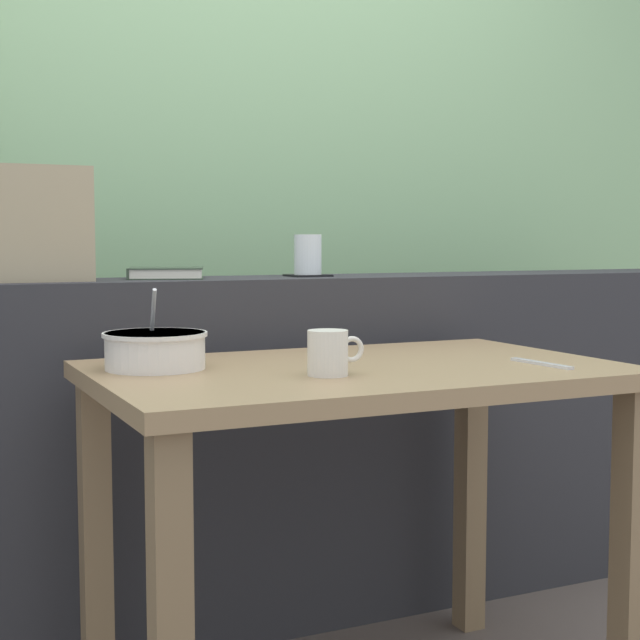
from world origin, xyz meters
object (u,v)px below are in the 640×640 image
Objects in this scene: fork_utensil at (541,363)px; ceramic_mug at (329,353)px; breakfast_table at (356,427)px; soup_bowl at (155,351)px; juice_glass at (308,257)px; throw_pillow at (17,224)px; closed_book at (166,273)px; coaster_square at (308,275)px.

fork_utensil is 1.50× the size of ceramic_mug.
breakfast_table is 5.10× the size of soup_bowl.
juice_glass is 0.72m from throw_pillow.
closed_book is 1.08× the size of soup_bowl.
juice_glass is at bearing 68.89° from ceramic_mug.
throw_pillow is 0.53m from soup_bowl.
closed_book is 0.37m from throw_pillow.
coaster_square reaches higher than breakfast_table.
closed_book is at bearing 99.95° from ceramic_mug.
breakfast_table is 0.63m from coaster_square.
juice_glass reaches higher than breakfast_table.
coaster_square is at bearing 75.57° from breakfast_table.
throw_pillow is 1.19m from fork_utensil.
ceramic_mug is at bearing -111.11° from juice_glass.
juice_glass reaches higher than coaster_square.
breakfast_table is 0.43m from soup_bowl.
throw_pillow is at bearing -179.82° from juice_glass.
closed_book is 0.94m from fork_utensil.
soup_bowl is at bearing -108.42° from closed_book.
closed_book reaches higher than ceramic_mug.
throw_pillow reaches higher than coaster_square.
coaster_square is 0.75m from fork_utensil.
ceramic_mug is at bearing -136.82° from breakfast_table.
soup_bowl is 1.20× the size of fork_utensil.
throw_pillow is (-0.35, -0.03, 0.12)m from closed_book.
fork_utensil is at bearing -23.89° from breakfast_table.
coaster_square is 0.71m from ceramic_mug.
throw_pillow reaches higher than breakfast_table.
breakfast_table is 10.08× the size of juice_glass.
ceramic_mug is (0.47, -0.65, -0.25)m from throw_pillow.
breakfast_table is 0.90m from throw_pillow.
coaster_square is 0.37m from closed_book.
juice_glass is 0.47× the size of closed_book.
juice_glass reaches higher than closed_book.
soup_bowl is (-0.15, -0.45, -0.14)m from closed_book.
juice_glass is 0.70m from soup_bowl.
closed_book is (-0.37, 0.02, -0.04)m from juice_glass.
closed_book is at bearing 176.41° from juice_glass.
fork_utensil is (0.20, -0.70, -0.16)m from coaster_square.
breakfast_table is 9.21× the size of ceramic_mug.
ceramic_mug is at bearing -111.11° from coaster_square.
ceramic_mug is (-0.11, -0.10, 0.17)m from breakfast_table.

